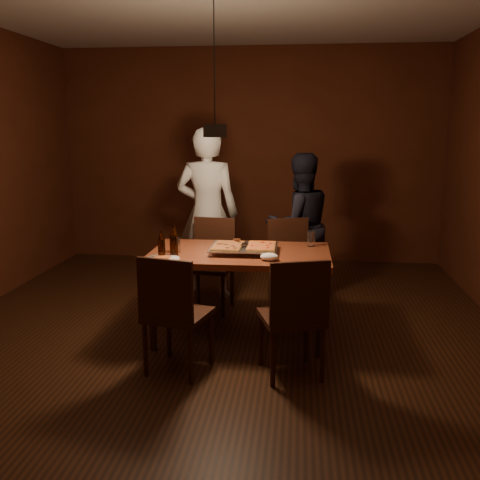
# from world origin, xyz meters

# --- Properties ---
(room_shell) EXTENTS (6.00, 6.00, 6.00)m
(room_shell) POSITION_xyz_m (0.00, 0.00, 1.40)
(room_shell) COLOR #391D0F
(room_shell) RESTS_ON ground
(dining_table) EXTENTS (1.50, 0.90, 0.75)m
(dining_table) POSITION_xyz_m (0.17, 0.22, 0.68)
(dining_table) COLOR brown
(dining_table) RESTS_ON floor
(chair_far_left) EXTENTS (0.47, 0.47, 0.49)m
(chair_far_left) POSITION_xyz_m (-0.19, 0.95, 0.54)
(chair_far_left) COLOR #38190F
(chair_far_left) RESTS_ON floor
(chair_far_right) EXTENTS (0.54, 0.54, 0.49)m
(chair_far_right) POSITION_xyz_m (0.59, 0.99, 0.54)
(chair_far_right) COLOR #38190F
(chair_far_right) RESTS_ON floor
(chair_near_left) EXTENTS (0.51, 0.51, 0.49)m
(chair_near_left) POSITION_xyz_m (-0.23, -0.58, 0.54)
(chair_near_left) COLOR #38190F
(chair_near_left) RESTS_ON floor
(chair_near_right) EXTENTS (0.53, 0.53, 0.49)m
(chair_near_right) POSITION_xyz_m (0.64, -0.54, 0.54)
(chair_near_right) COLOR #38190F
(chair_near_right) RESTS_ON floor
(pizza_tray) EXTENTS (0.59, 0.50, 0.05)m
(pizza_tray) POSITION_xyz_m (0.20, 0.20, 0.77)
(pizza_tray) COLOR silver
(pizza_tray) RESTS_ON dining_table
(pizza_meat) EXTENTS (0.25, 0.38, 0.02)m
(pizza_meat) POSITION_xyz_m (0.07, 0.19, 0.81)
(pizza_meat) COLOR maroon
(pizza_meat) RESTS_ON pizza_tray
(pizza_cheese) EXTENTS (0.24, 0.37, 0.02)m
(pizza_cheese) POSITION_xyz_m (0.35, 0.21, 0.81)
(pizza_cheese) COLOR gold
(pizza_cheese) RESTS_ON pizza_tray
(spatula) EXTENTS (0.20, 0.25, 0.04)m
(spatula) POSITION_xyz_m (0.19, 0.23, 0.81)
(spatula) COLOR silver
(spatula) RESTS_ON pizza_tray
(beer_bottle_a) EXTENTS (0.06, 0.06, 0.22)m
(beer_bottle_a) POSITION_xyz_m (-0.43, -0.08, 0.86)
(beer_bottle_a) COLOR black
(beer_bottle_a) RESTS_ON dining_table
(beer_bottle_b) EXTENTS (0.07, 0.07, 0.26)m
(beer_bottle_b) POSITION_xyz_m (-0.34, -0.01, 0.88)
(beer_bottle_b) COLOR black
(beer_bottle_b) RESTS_ON dining_table
(water_glass_left) EXTENTS (0.08, 0.08, 0.12)m
(water_glass_left) POSITION_xyz_m (-0.36, 0.14, 0.81)
(water_glass_left) COLOR silver
(water_glass_left) RESTS_ON dining_table
(water_glass_right) EXTENTS (0.07, 0.07, 0.14)m
(water_glass_right) POSITION_xyz_m (0.77, 0.50, 0.82)
(water_glass_right) COLOR silver
(water_glass_right) RESTS_ON dining_table
(plate_slice) EXTENTS (0.27, 0.27, 0.03)m
(plate_slice) POSITION_xyz_m (-0.41, -0.14, 0.76)
(plate_slice) COLOR white
(plate_slice) RESTS_ON dining_table
(napkin) EXTENTS (0.14, 0.11, 0.06)m
(napkin) POSITION_xyz_m (0.43, -0.06, 0.78)
(napkin) COLOR white
(napkin) RESTS_ON dining_table
(diner_white) EXTENTS (0.68, 0.46, 1.79)m
(diner_white) POSITION_xyz_m (-0.30, 1.32, 0.89)
(diner_white) COLOR silver
(diner_white) RESTS_ON floor
(diner_dark) EXTENTS (0.91, 0.83, 1.52)m
(diner_dark) POSITION_xyz_m (0.66, 1.44, 0.76)
(diner_dark) COLOR black
(diner_dark) RESTS_ON floor
(pendant_lamp) EXTENTS (0.18, 0.18, 1.10)m
(pendant_lamp) POSITION_xyz_m (0.00, 0.00, 1.76)
(pendant_lamp) COLOR black
(pendant_lamp) RESTS_ON ceiling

